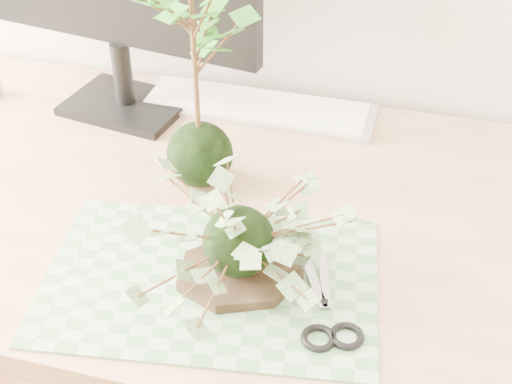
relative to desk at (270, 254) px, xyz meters
The scene contains 6 objects.
desk is the anchor object (origin of this frame).
cutting_mat 0.19m from the desk, 103.23° to the right, with size 0.44×0.29×0.00m, color #518350.
stone_dish 0.18m from the desk, 91.37° to the right, with size 0.17×0.17×0.01m, color black.
ivy_kokedama 0.25m from the desk, 91.37° to the right, with size 0.33×0.33×0.19m.
keyboard 0.31m from the desk, 109.13° to the left, with size 0.43×0.13×0.02m.
scissors 0.26m from the desk, 60.44° to the right, with size 0.09×0.18×0.01m.
Camera 1 is at (0.20, 0.42, 1.40)m, focal length 50.00 mm.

